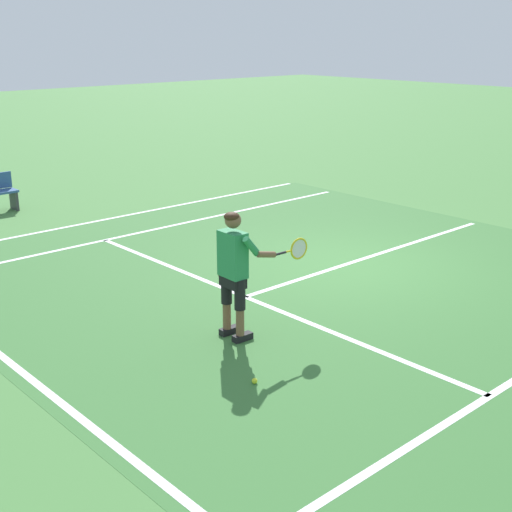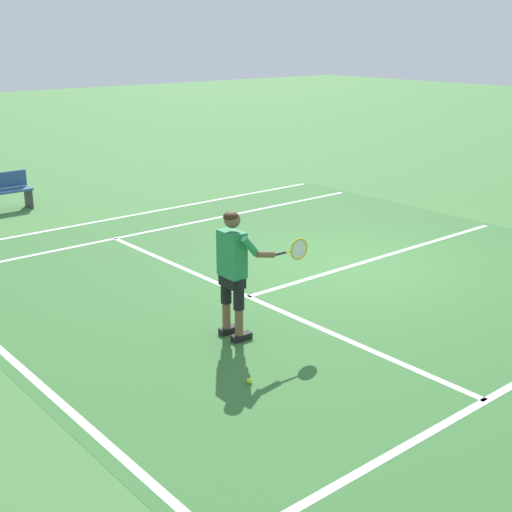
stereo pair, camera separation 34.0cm
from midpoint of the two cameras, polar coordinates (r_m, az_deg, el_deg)
ground_plane at (r=12.26m, az=8.67°, el=-0.78°), size 80.00×80.00×0.00m
court_inner_surface at (r=11.60m, az=5.56°, el=-1.73°), size 10.98×10.40×0.00m
line_baseline at (r=9.01m, az=-17.72°, el=-8.48°), size 10.98×0.10×0.01m
line_service at (r=10.70m, az=0.27°, el=-3.33°), size 8.23×0.10×0.01m
line_centre_service at (r=12.89m, az=11.21°, el=0.02°), size 0.10×6.40×0.01m
line_singles_left at (r=14.64m, az=-5.95°, el=2.41°), size 0.10×10.00×0.01m
line_doubles_left at (r=15.76m, az=-8.77°, el=3.41°), size 0.10×10.00×0.01m
tennis_player at (r=8.98m, az=-0.70°, el=-0.85°), size 0.65×1.11×1.71m
tennis_ball_near_feet at (r=8.18m, az=0.67°, el=-10.12°), size 0.07×0.07×0.07m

